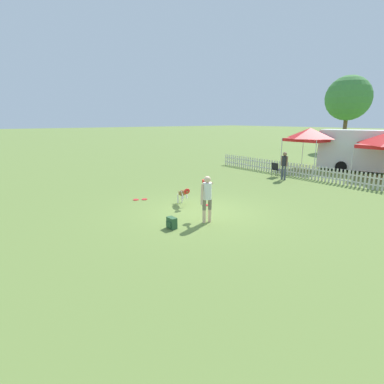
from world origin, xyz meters
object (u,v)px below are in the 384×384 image
at_px(frisbee_midfield, 136,200).
at_px(spectator_standing, 284,163).
at_px(equipment_trailer, 355,149).
at_px(leaping_dog, 183,193).
at_px(canopy_tent_secondary, 310,135).
at_px(handler_person, 207,193).
at_px(frisbee_near_handler, 206,205).
at_px(frisbee_near_dog, 144,199).
at_px(backpack_on_grass, 172,223).
at_px(tree_left_grove, 348,98).
at_px(folding_chair_blue_left, 276,168).

distance_m(frisbee_midfield, spectator_standing, 8.62).
bearing_deg(equipment_trailer, leaping_dog, -106.94).
xyz_separation_m(canopy_tent_secondary, spectator_standing, (1.39, -4.52, -1.36)).
height_order(leaping_dog, spectator_standing, spectator_standing).
height_order(handler_person, equipment_trailer, equipment_trailer).
xyz_separation_m(frisbee_near_handler, frisbee_near_dog, (-2.21, -1.49, 0.00)).
bearing_deg(frisbee_near_handler, frisbee_near_dog, -146.02).
distance_m(frisbee_near_dog, frisbee_midfield, 0.35).
relative_size(backpack_on_grass, equipment_trailer, 0.07).
bearing_deg(tree_left_grove, canopy_tent_secondary, -71.70).
xyz_separation_m(backpack_on_grass, spectator_standing, (-2.65, 9.15, 0.75)).
height_order(backpack_on_grass, tree_left_grove, tree_left_grove).
distance_m(handler_person, canopy_tent_secondary, 13.19).
height_order(handler_person, canopy_tent_secondary, canopy_tent_secondary).
bearing_deg(folding_chair_blue_left, tree_left_grove, -75.97).
height_order(leaping_dog, equipment_trailer, equipment_trailer).
relative_size(handler_person, leaping_dog, 1.38).
bearing_deg(frisbee_midfield, backpack_on_grass, -9.78).
height_order(leaping_dog, folding_chair_blue_left, folding_chair_blue_left).
xyz_separation_m(leaping_dog, folding_chair_blue_left, (-1.54, 7.70, 0.03)).
distance_m(frisbee_midfield, tree_left_grove, 27.62).
relative_size(handler_person, equipment_trailer, 0.31).
xyz_separation_m(canopy_tent_secondary, equipment_trailer, (2.19, 1.71, -0.91)).
xyz_separation_m(folding_chair_blue_left, tree_left_grove, (-5.11, 17.81, 4.87)).
distance_m(frisbee_midfield, canopy_tent_secondary, 13.23).
xyz_separation_m(frisbee_near_dog, frisbee_midfield, (-0.16, -0.31, 0.00)).
height_order(handler_person, frisbee_midfield, handler_person).
relative_size(handler_person, frisbee_near_handler, 6.56).
xyz_separation_m(frisbee_near_dog, equipment_trailer, (1.67, 14.43, 1.36)).
distance_m(folding_chair_blue_left, tree_left_grove, 19.15).
relative_size(handler_person, frisbee_midfield, 6.56).
bearing_deg(leaping_dog, folding_chair_blue_left, -154.02).
bearing_deg(handler_person, tree_left_grove, 33.23).
distance_m(spectator_standing, equipment_trailer, 6.30).
relative_size(leaping_dog, canopy_tent_secondary, 0.41).
distance_m(backpack_on_grass, tree_left_grove, 29.07).
bearing_deg(spectator_standing, frisbee_midfield, 81.75).
distance_m(folding_chair_blue_left, spectator_standing, 0.96).
bearing_deg(canopy_tent_secondary, handler_person, -71.18).
xyz_separation_m(frisbee_midfield, canopy_tent_secondary, (-0.36, 13.03, 2.28)).
bearing_deg(tree_left_grove, equipment_trailer, -60.65).
bearing_deg(canopy_tent_secondary, spectator_standing, -72.85).
xyz_separation_m(frisbee_near_handler, equipment_trailer, (-0.55, 12.94, 1.36)).
bearing_deg(equipment_trailer, folding_chair_blue_left, -121.81).
xyz_separation_m(frisbee_midfield, spectator_standing, (1.03, 8.51, 0.91)).
xyz_separation_m(handler_person, folding_chair_blue_left, (-3.63, 8.24, -0.45)).
distance_m(leaping_dog, folding_chair_blue_left, 7.86).
bearing_deg(frisbee_near_handler, backpack_on_grass, -61.76).
bearing_deg(equipment_trailer, frisbee_near_dog, -113.34).
distance_m(folding_chair_blue_left, canopy_tent_secondary, 4.59).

